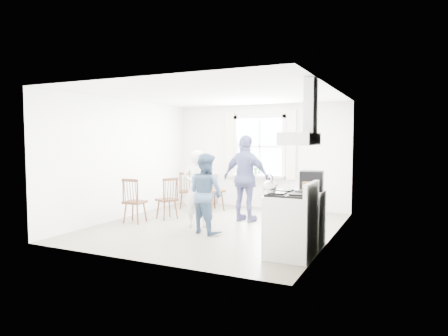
% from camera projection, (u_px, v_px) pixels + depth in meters
% --- Properties ---
extents(room_shell, '(4.62, 5.12, 2.64)m').
position_uv_depth(room_shell, '(216.00, 161.00, 7.85)').
color(room_shell, '#7B6F5F').
rests_on(room_shell, ground).
extents(window_assembly, '(1.88, 0.24, 1.70)m').
position_uv_depth(window_assembly, '(259.00, 150.00, 10.04)').
color(window_assembly, white).
rests_on(window_assembly, room_shell).
extents(range_hood, '(0.45, 0.76, 0.94)m').
position_uv_depth(range_hood, '(303.00, 128.00, 5.70)').
color(range_hood, silver).
rests_on(range_hood, room_shell).
extents(shelf_unit, '(0.40, 0.30, 0.80)m').
position_uv_depth(shelf_unit, '(208.00, 189.00, 10.61)').
color(shelf_unit, slate).
rests_on(shelf_unit, ground).
extents(gas_stove, '(0.68, 0.76, 1.12)m').
position_uv_depth(gas_stove, '(291.00, 224.00, 5.87)').
color(gas_stove, silver).
rests_on(gas_stove, ground).
extents(kettle, '(0.20, 0.20, 0.28)m').
position_uv_depth(kettle, '(269.00, 187.00, 5.76)').
color(kettle, silver).
rests_on(kettle, gas_stove).
extents(low_cabinet, '(0.50, 0.55, 0.90)m').
position_uv_depth(low_cabinet, '(307.00, 218.00, 6.48)').
color(low_cabinet, silver).
rests_on(low_cabinet, ground).
extents(stereo_stack, '(0.39, 0.36, 0.32)m').
position_uv_depth(stereo_stack, '(312.00, 181.00, 6.49)').
color(stereo_stack, black).
rests_on(stereo_stack, low_cabinet).
extents(cardboard_box, '(0.27, 0.21, 0.16)m').
position_uv_depth(cardboard_box, '(311.00, 187.00, 6.33)').
color(cardboard_box, '#A2774E').
rests_on(cardboard_box, low_cabinet).
extents(windsor_chair_a, '(0.52, 0.52, 0.92)m').
position_uv_depth(windsor_chair_a, '(187.00, 186.00, 9.92)').
color(windsor_chair_a, '#402214').
rests_on(windsor_chair_a, ground).
extents(windsor_chair_b, '(0.43, 0.42, 0.94)m').
position_uv_depth(windsor_chair_b, '(132.00, 196.00, 8.20)').
color(windsor_chair_b, '#402214').
rests_on(windsor_chair_b, ground).
extents(windsor_chair_c, '(0.51, 0.51, 0.91)m').
position_uv_depth(windsor_chair_c, '(169.00, 194.00, 8.60)').
color(windsor_chair_c, '#402214').
rests_on(windsor_chair_c, ground).
extents(person_left, '(0.72, 0.72, 1.53)m').
position_uv_depth(person_left, '(197.00, 189.00, 7.84)').
color(person_left, white).
rests_on(person_left, ground).
extents(person_mid, '(0.91, 0.91, 1.48)m').
position_uv_depth(person_mid, '(206.00, 193.00, 7.36)').
color(person_mid, '#445D7F').
rests_on(person_mid, ground).
extents(person_right, '(1.20, 1.20, 1.82)m').
position_uv_depth(person_right, '(246.00, 178.00, 8.38)').
color(person_right, navy).
rests_on(person_right, ground).
extents(potted_plant, '(0.24, 0.24, 0.36)m').
position_uv_depth(potted_plant, '(257.00, 167.00, 10.01)').
color(potted_plant, '#357938').
rests_on(potted_plant, window_assembly).
extents(windsor_chair_d, '(0.60, 0.59, 1.06)m').
position_uv_depth(windsor_chair_d, '(209.00, 185.00, 9.59)').
color(windsor_chair_d, '#402214').
rests_on(windsor_chair_d, ground).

